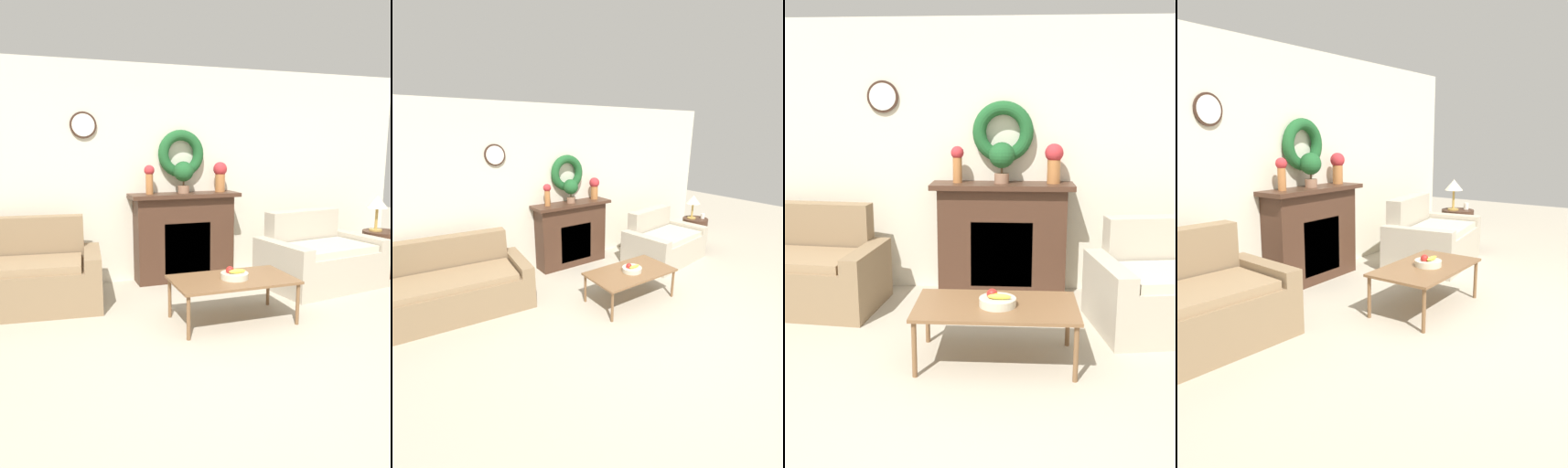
% 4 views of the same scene
% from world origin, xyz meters
% --- Properties ---
extents(ground_plane, '(16.00, 16.00, 0.00)m').
position_xyz_m(ground_plane, '(0.00, 0.00, 0.00)').
color(ground_plane, '#ADA38E').
extents(wall_back, '(6.80, 0.20, 2.70)m').
position_xyz_m(wall_back, '(0.00, 2.79, 1.36)').
color(wall_back, beige).
rests_on(wall_back, ground_plane).
extents(fireplace, '(1.39, 0.41, 1.13)m').
position_xyz_m(fireplace, '(0.11, 2.59, 0.57)').
color(fireplace, '#42281C').
rests_on(fireplace, ground_plane).
extents(coffee_table, '(1.19, 0.67, 0.44)m').
position_xyz_m(coffee_table, '(0.10, 1.04, 0.40)').
color(coffee_table, brown).
rests_on(coffee_table, ground_plane).
extents(fruit_bowl, '(0.27, 0.27, 0.12)m').
position_xyz_m(fruit_bowl, '(0.11, 1.02, 0.48)').
color(fruit_bowl, beige).
rests_on(fruit_bowl, coffee_table).
extents(vase_on_mantel_left, '(0.13, 0.13, 0.36)m').
position_xyz_m(vase_on_mantel_left, '(-0.33, 2.59, 1.34)').
color(vase_on_mantel_left, '#AD6B38').
rests_on(vase_on_mantel_left, fireplace).
extents(vase_on_mantel_right, '(0.18, 0.18, 0.38)m').
position_xyz_m(vase_on_mantel_right, '(0.61, 2.59, 1.35)').
color(vase_on_mantel_right, '#AD6B38').
rests_on(vase_on_mantel_right, fireplace).
extents(potted_plant_on_mantel, '(0.25, 0.25, 0.40)m').
position_xyz_m(potted_plant_on_mantel, '(0.10, 2.57, 1.37)').
color(potted_plant_on_mantel, '#8E664C').
rests_on(potted_plant_on_mantel, fireplace).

